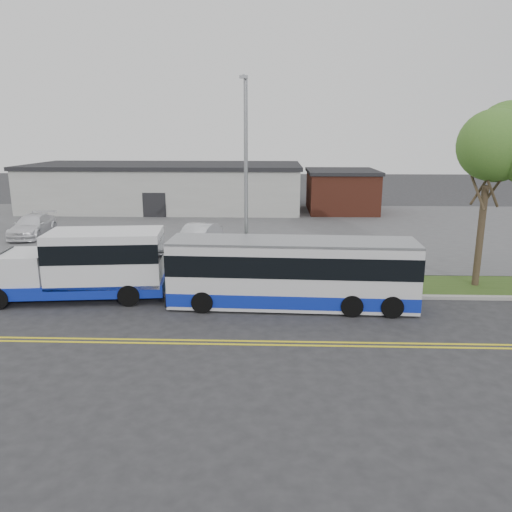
{
  "coord_description": "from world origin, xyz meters",
  "views": [
    {
      "loc": [
        4.3,
        -20.3,
        7.21
      ],
      "look_at": [
        3.48,
        2.3,
        1.6
      ],
      "focal_mm": 35.0,
      "sensor_mm": 36.0,
      "label": 1
    }
  ],
  "objects_px": {
    "parked_car_b": "(33,226)",
    "pedestrian": "(132,269)",
    "transit_bus": "(292,273)",
    "parked_car_a": "(198,237)",
    "tree_east": "(489,155)",
    "streetlight_near": "(246,177)",
    "shuttle_bus": "(88,263)"
  },
  "relations": [
    {
      "from": "streetlight_near",
      "to": "shuttle_bus",
      "type": "distance_m",
      "value": 8.02
    },
    {
      "from": "pedestrian",
      "to": "streetlight_near",
      "type": "bearing_deg",
      "value": 161.75
    },
    {
      "from": "pedestrian",
      "to": "parked_car_a",
      "type": "distance_m",
      "value": 8.27
    },
    {
      "from": "shuttle_bus",
      "to": "tree_east",
      "type": "bearing_deg",
      "value": 1.0
    },
    {
      "from": "shuttle_bus",
      "to": "transit_bus",
      "type": "relative_size",
      "value": 0.78
    },
    {
      "from": "shuttle_bus",
      "to": "pedestrian",
      "type": "relative_size",
      "value": 4.43
    },
    {
      "from": "streetlight_near",
      "to": "parked_car_b",
      "type": "bearing_deg",
      "value": 145.33
    },
    {
      "from": "pedestrian",
      "to": "transit_bus",
      "type": "bearing_deg",
      "value": 138.13
    },
    {
      "from": "streetlight_near",
      "to": "transit_bus",
      "type": "height_order",
      "value": "streetlight_near"
    },
    {
      "from": "parked_car_b",
      "to": "pedestrian",
      "type": "bearing_deg",
      "value": -53.19
    },
    {
      "from": "pedestrian",
      "to": "parked_car_a",
      "type": "height_order",
      "value": "pedestrian"
    },
    {
      "from": "tree_east",
      "to": "parked_car_a",
      "type": "height_order",
      "value": "tree_east"
    },
    {
      "from": "transit_bus",
      "to": "pedestrian",
      "type": "height_order",
      "value": "transit_bus"
    },
    {
      "from": "streetlight_near",
      "to": "parked_car_a",
      "type": "xyz_separation_m",
      "value": [
        -3.43,
        7.23,
        -4.35
      ]
    },
    {
      "from": "tree_east",
      "to": "parked_car_b",
      "type": "bearing_deg",
      "value": 158.41
    },
    {
      "from": "tree_east",
      "to": "shuttle_bus",
      "type": "xyz_separation_m",
      "value": [
        -17.87,
        -2.31,
        -4.58
      ]
    },
    {
      "from": "streetlight_near",
      "to": "transit_bus",
      "type": "relative_size",
      "value": 0.91
    },
    {
      "from": "transit_bus",
      "to": "parked_car_b",
      "type": "xyz_separation_m",
      "value": [
        -17.7,
        13.57,
        -0.61
      ]
    },
    {
      "from": "streetlight_near",
      "to": "transit_bus",
      "type": "bearing_deg",
      "value": -53.15
    },
    {
      "from": "transit_bus",
      "to": "streetlight_near",
      "type": "bearing_deg",
      "value": 129.02
    },
    {
      "from": "shuttle_bus",
      "to": "parked_car_a",
      "type": "relative_size",
      "value": 1.72
    },
    {
      "from": "streetlight_near",
      "to": "parked_car_b",
      "type": "xyz_separation_m",
      "value": [
        -15.63,
        10.81,
        -4.39
      ]
    },
    {
      "from": "pedestrian",
      "to": "parked_car_b",
      "type": "relative_size",
      "value": 0.36
    },
    {
      "from": "shuttle_bus",
      "to": "transit_bus",
      "type": "xyz_separation_m",
      "value": [
        8.94,
        -0.72,
        -0.17
      ]
    },
    {
      "from": "parked_car_b",
      "to": "tree_east",
      "type": "bearing_deg",
      "value": -26.38
    },
    {
      "from": "shuttle_bus",
      "to": "transit_bus",
      "type": "height_order",
      "value": "shuttle_bus"
    },
    {
      "from": "transit_bus",
      "to": "parked_car_a",
      "type": "relative_size",
      "value": 2.2
    },
    {
      "from": "parked_car_a",
      "to": "parked_car_b",
      "type": "height_order",
      "value": "parked_car_a"
    },
    {
      "from": "shuttle_bus",
      "to": "parked_car_a",
      "type": "distance_m",
      "value": 9.92
    },
    {
      "from": "shuttle_bus",
      "to": "transit_bus",
      "type": "distance_m",
      "value": 8.97
    },
    {
      "from": "parked_car_a",
      "to": "tree_east",
      "type": "bearing_deg",
      "value": -11.52
    },
    {
      "from": "tree_east",
      "to": "streetlight_near",
      "type": "distance_m",
      "value": 11.05
    }
  ]
}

